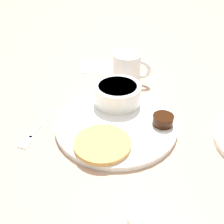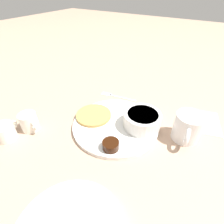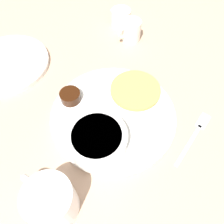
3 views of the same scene
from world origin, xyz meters
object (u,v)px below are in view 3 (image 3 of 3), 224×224
(bowl, at_px, (97,140))
(creamer_pitcher_near, at_px, (131,30))
(creamer_pitcher_far, at_px, (121,18))
(fork, at_px, (196,132))
(coffee_mug, at_px, (51,201))
(plate, at_px, (113,115))

(bowl, distance_m, creamer_pitcher_near, 0.34)
(creamer_pitcher_far, bearing_deg, fork, -21.81)
(bowl, relative_size, creamer_pitcher_far, 1.43)
(bowl, xyz_separation_m, coffee_mug, (0.03, -0.12, 0.00))
(bowl, xyz_separation_m, creamer_pitcher_near, (-0.18, 0.29, -0.01))
(coffee_mug, bearing_deg, creamer_pitcher_near, 117.16)
(plate, bearing_deg, coffee_mug, -72.58)
(bowl, xyz_separation_m, creamer_pitcher_far, (-0.25, 0.32, -0.01))
(creamer_pitcher_near, bearing_deg, coffee_mug, -62.84)
(creamer_pitcher_far, bearing_deg, creamer_pitcher_near, -21.73)
(coffee_mug, relative_size, creamer_pitcher_near, 1.41)
(creamer_pitcher_near, distance_m, fork, 0.33)
(plate, xyz_separation_m, creamer_pitcher_far, (-0.21, 0.24, 0.02))
(plate, xyz_separation_m, coffee_mug, (0.06, -0.20, 0.04))
(coffee_mug, distance_m, creamer_pitcher_near, 0.47)
(bowl, bearing_deg, creamer_pitcher_far, 127.98)
(bowl, bearing_deg, creamer_pitcher_near, 122.27)
(bowl, height_order, creamer_pitcher_near, same)
(creamer_pitcher_far, relative_size, fork, 0.54)
(bowl, distance_m, coffee_mug, 0.13)
(creamer_pitcher_far, bearing_deg, coffee_mug, -57.91)
(coffee_mug, height_order, creamer_pitcher_far, coffee_mug)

